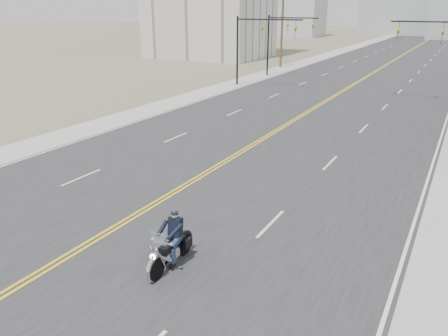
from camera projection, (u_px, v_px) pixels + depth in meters
ground_plane at (98, 238)px, 15.70m from camera, size 400.00×400.00×0.00m
road at (399, 57)px, 73.12m from camera, size 20.00×200.00×0.01m
sidewalk_left at (332, 54)px, 78.36m from camera, size 3.00×200.00×0.01m
traffic_mast_left at (255, 38)px, 44.34m from camera, size 7.10×0.26×7.00m
traffic_mast_far at (282, 34)px, 51.07m from camera, size 6.10×0.26×7.00m
utility_pole_left at (282, 26)px, 58.88m from camera, size 2.20×0.30×10.50m
haze_bldg_f at (270, 7)px, 142.37m from camera, size 12.00×12.00×16.00m
motorcyclist at (170, 241)px, 13.70m from camera, size 1.11×2.37×1.82m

